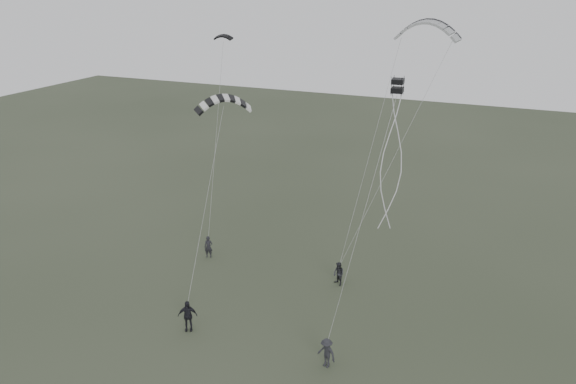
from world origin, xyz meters
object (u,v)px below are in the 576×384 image
at_px(kite_pale_large, 428,22).
at_px(kite_box, 398,86).
at_px(flyer_far, 326,353).
at_px(kite_striped, 223,98).
at_px(flyer_left, 208,247).
at_px(flyer_right, 339,274).
at_px(flyer_center, 188,316).
at_px(kite_dark_small, 223,36).

height_order(kite_pale_large, kite_box, kite_pale_large).
height_order(flyer_far, kite_pale_large, kite_pale_large).
height_order(flyer_far, kite_striped, kite_striped).
distance_m(flyer_left, kite_box, 19.61).
relative_size(flyer_far, kite_box, 2.43).
bearing_deg(kite_pale_large, flyer_left, -140.50).
bearing_deg(kite_box, flyer_right, 133.49).
height_order(flyer_left, kite_striped, kite_striped).
xyz_separation_m(flyer_center, kite_dark_small, (-4.39, 13.35, 14.37)).
distance_m(flyer_left, flyer_right, 10.01).
xyz_separation_m(flyer_center, kite_pale_large, (9.57, 16.45, 15.51)).
height_order(flyer_left, flyer_right, flyer_left).
relative_size(kite_striped, kite_box, 4.95).
bearing_deg(flyer_center, flyer_right, 25.78).
bearing_deg(kite_pale_large, kite_dark_small, -159.41).
bearing_deg(kite_box, kite_dark_small, 146.78).
distance_m(kite_striped, kite_box, 11.22).
xyz_separation_m(kite_dark_small, kite_pale_large, (13.96, 3.10, 1.14)).
bearing_deg(kite_pale_large, flyer_right, -102.87).
relative_size(flyer_right, flyer_far, 0.96).
bearing_deg(flyer_left, kite_dark_small, 82.09).
xyz_separation_m(flyer_center, kite_striped, (-0.65, 6.38, 11.44)).
xyz_separation_m(flyer_left, kite_box, (13.84, -3.83, 13.35)).
bearing_deg(flyer_left, kite_pale_large, 13.88).
height_order(flyer_right, kite_pale_large, kite_pale_large).
bearing_deg(flyer_right, flyer_far, -42.70).
bearing_deg(flyer_left, flyer_right, -18.20).
distance_m(flyer_far, kite_pale_large, 22.72).
relative_size(flyer_right, kite_box, 2.35).
bearing_deg(flyer_left, kite_box, -32.98).
distance_m(kite_dark_small, kite_box, 17.12).
relative_size(flyer_center, kite_striped, 0.56).
xyz_separation_m(flyer_left, flyer_far, (12.04, -8.44, 0.02)).
bearing_deg(kite_box, flyer_left, 162.12).
distance_m(flyer_right, kite_pale_large, 17.91).
xyz_separation_m(flyer_far, kite_dark_small, (-12.88, 13.36, 14.48)).
distance_m(flyer_far, kite_box, 14.23).
bearing_deg(flyer_center, kite_striped, 69.42).
relative_size(flyer_far, kite_striped, 0.49).
xyz_separation_m(flyer_right, kite_pale_large, (3.12, 8.13, 15.65)).
xyz_separation_m(flyer_left, flyer_center, (3.56, -8.43, 0.13)).
relative_size(kite_pale_large, kite_striped, 1.30).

